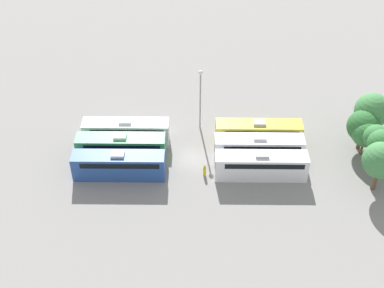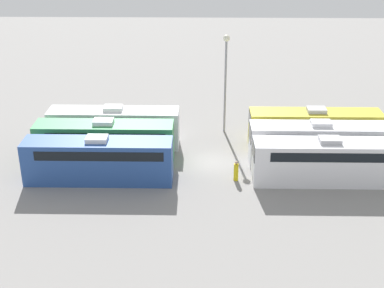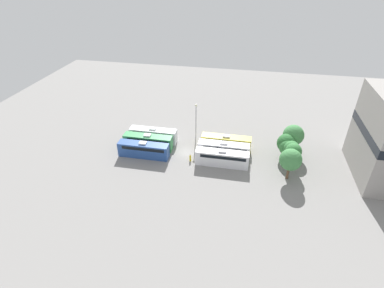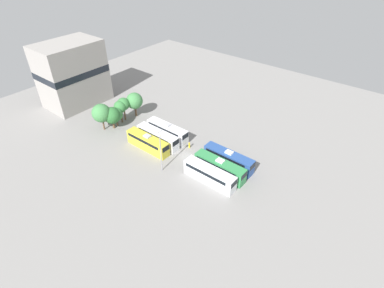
% 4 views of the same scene
% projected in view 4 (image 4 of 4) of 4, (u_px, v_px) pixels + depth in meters
% --- Properties ---
extents(ground_plane, '(123.35, 123.35, 0.00)m').
position_uv_depth(ground_plane, '(187.00, 157.00, 66.62)').
color(ground_plane, gray).
extents(bus_0, '(2.47, 11.31, 3.69)m').
position_uv_depth(bus_0, '(209.00, 174.00, 59.18)').
color(bus_0, silver).
rests_on(bus_0, ground_plane).
extents(bus_1, '(2.47, 11.31, 3.69)m').
position_uv_depth(bus_1, '(220.00, 167.00, 61.00)').
color(bus_1, '#338C4C').
rests_on(bus_1, ground_plane).
extents(bus_2, '(2.47, 11.31, 3.69)m').
position_uv_depth(bus_2, '(228.00, 159.00, 63.23)').
color(bus_2, '#284C93').
rests_on(bus_2, ground_plane).
extents(bus_3, '(2.47, 11.31, 3.69)m').
position_uv_depth(bus_3, '(148.00, 142.00, 68.09)').
color(bus_3, gold).
rests_on(bus_3, ground_plane).
extents(bus_4, '(2.47, 11.31, 3.69)m').
position_uv_depth(bus_4, '(158.00, 137.00, 69.91)').
color(bus_4, white).
rests_on(bus_4, ground_plane).
extents(bus_5, '(2.47, 11.31, 3.69)m').
position_uv_depth(bus_5, '(167.00, 131.00, 71.99)').
color(bus_5, silver).
rests_on(bus_5, ground_plane).
extents(worker_person, '(0.36, 0.36, 1.63)m').
position_uv_depth(worker_person, '(189.00, 145.00, 69.04)').
color(worker_person, gold).
rests_on(worker_person, ground_plane).
extents(light_pole, '(0.60, 0.60, 9.15)m').
position_uv_depth(light_pole, '(160.00, 147.00, 59.47)').
color(light_pole, gray).
rests_on(light_pole, ground_plane).
extents(tree_0, '(4.61, 4.61, 7.03)m').
position_uv_depth(tree_0, '(101.00, 113.00, 73.05)').
color(tree_0, brown).
rests_on(tree_0, ground_plane).
extents(tree_1, '(4.22, 4.22, 5.78)m').
position_uv_depth(tree_1, '(112.00, 115.00, 74.21)').
color(tree_1, brown).
rests_on(tree_1, ground_plane).
extents(tree_2, '(3.58, 3.58, 5.21)m').
position_uv_depth(tree_2, '(116.00, 114.00, 75.14)').
color(tree_2, brown).
rests_on(tree_2, ground_plane).
extents(tree_3, '(3.22, 3.22, 6.06)m').
position_uv_depth(tree_3, '(120.00, 107.00, 76.17)').
color(tree_3, brown).
rests_on(tree_3, ground_plane).
extents(tree_4, '(3.32, 3.32, 6.32)m').
position_uv_depth(tree_4, '(123.00, 104.00, 76.97)').
color(tree_4, brown).
rests_on(tree_4, ground_plane).
extents(tree_5, '(4.37, 4.37, 6.76)m').
position_uv_depth(tree_5, '(134.00, 101.00, 78.56)').
color(tree_5, brown).
rests_on(tree_5, ground_plane).
extents(depot_building, '(16.62, 11.27, 17.33)m').
position_uv_depth(depot_building, '(72.00, 74.00, 82.53)').
color(depot_building, gray).
rests_on(depot_building, ground_plane).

